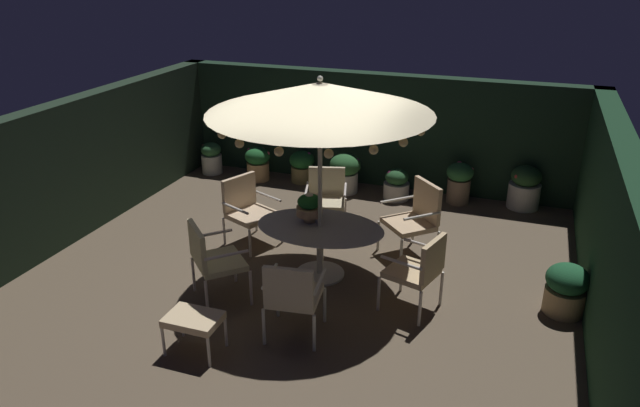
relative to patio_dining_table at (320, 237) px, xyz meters
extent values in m
cube|color=brown|center=(-0.24, -0.13, -0.56)|extent=(7.47, 7.67, 0.02)
cube|color=#192F1F|center=(-0.24, 3.55, 0.45)|extent=(7.47, 0.30, 1.99)
cube|color=#1E2E20|center=(-3.83, -0.13, 0.45)|extent=(0.30, 7.67, 1.99)
cube|color=#173620|center=(3.34, -0.13, 0.45)|extent=(0.30, 7.67, 1.99)
cylinder|color=silver|center=(0.00, 0.00, -0.54)|extent=(0.64, 0.64, 0.03)
cylinder|color=silver|center=(0.00, 0.00, -0.22)|extent=(0.09, 0.09, 0.67)
ellipsoid|color=#A3A5AE|center=(0.00, 0.00, 0.14)|extent=(1.66, 1.15, 0.03)
cylinder|color=beige|center=(0.00, 0.00, 0.59)|extent=(0.06, 0.06, 2.29)
cone|color=beige|center=(0.00, 0.00, 1.79)|extent=(2.70, 2.70, 0.36)
sphere|color=beige|center=(0.00, 0.00, 2.01)|extent=(0.07, 0.07, 0.07)
sphere|color=#F9DB8C|center=(1.19, 0.01, 1.50)|extent=(0.10, 0.10, 0.10)
sphere|color=#F9DB8C|center=(1.09, 0.48, 1.50)|extent=(0.10, 0.10, 0.10)
sphere|color=#F9DB8C|center=(0.85, 0.83, 1.50)|extent=(0.10, 0.10, 0.10)
sphere|color=#F9DB8C|center=(0.47, 1.10, 1.50)|extent=(0.10, 0.10, 0.10)
sphere|color=#F9DB8C|center=(0.02, 1.19, 1.50)|extent=(0.10, 0.10, 0.10)
sphere|color=#F9DB8C|center=(-0.43, 1.11, 1.50)|extent=(0.10, 0.10, 0.10)
sphere|color=#F9DB8C|center=(-0.86, 0.82, 1.50)|extent=(0.10, 0.10, 0.10)
sphere|color=#F9DB8C|center=(-1.11, 0.44, 1.50)|extent=(0.10, 0.10, 0.10)
sphere|color=#F9DB8C|center=(-1.19, 0.05, 1.50)|extent=(0.10, 0.10, 0.10)
sphere|color=#F9DB8C|center=(-1.11, -0.43, 1.50)|extent=(0.10, 0.10, 0.10)
sphere|color=#F9DB8C|center=(-0.84, -0.85, 1.50)|extent=(0.10, 0.10, 0.10)
sphere|color=#F9DB8C|center=(-0.51, -1.08, 1.50)|extent=(0.10, 0.10, 0.10)
sphere|color=#F9DB8C|center=(-0.01, -1.19, 1.50)|extent=(0.10, 0.10, 0.10)
sphere|color=#F9DB8C|center=(0.48, -1.09, 1.50)|extent=(0.10, 0.10, 0.10)
sphere|color=#F9DB8C|center=(0.87, -0.81, 1.50)|extent=(0.10, 0.10, 0.10)
sphere|color=#F9DB8C|center=(1.10, -0.46, 1.50)|extent=(0.10, 0.10, 0.10)
cylinder|color=tan|center=(-0.17, 0.09, 0.20)|extent=(0.15, 0.15, 0.09)
cylinder|color=tan|center=(-0.17, 0.09, 0.30)|extent=(0.33, 0.33, 0.12)
ellipsoid|color=#195A25|center=(-0.17, 0.09, 0.43)|extent=(0.31, 0.31, 0.18)
sphere|color=silver|center=(-0.17, 0.09, 0.50)|extent=(0.11, 0.11, 0.11)
cylinder|color=silver|center=(0.93, -0.56, -0.33)|extent=(0.04, 0.04, 0.44)
cylinder|color=silver|center=(1.08, -0.04, -0.33)|extent=(0.04, 0.04, 0.44)
cylinder|color=silver|center=(1.44, -0.71, -0.33)|extent=(0.04, 0.04, 0.44)
cylinder|color=silver|center=(1.60, -0.19, -0.33)|extent=(0.04, 0.04, 0.44)
cube|color=#DABB8A|center=(1.26, -0.38, -0.07)|extent=(0.66, 0.66, 0.07)
cube|color=#DABB8A|center=(1.51, -0.45, 0.19)|extent=(0.21, 0.51, 0.45)
cylinder|color=silver|center=(1.19, -0.64, 0.17)|extent=(0.50, 0.18, 0.04)
cylinder|color=silver|center=(1.34, -0.12, 0.17)|extent=(0.50, 0.18, 0.04)
cylinder|color=silver|center=(0.96, 0.49, -0.33)|extent=(0.04, 0.04, 0.45)
cylinder|color=silver|center=(0.53, 0.94, -0.33)|extent=(0.04, 0.04, 0.45)
cylinder|color=silver|center=(1.38, 0.88, -0.33)|extent=(0.04, 0.04, 0.45)
cylinder|color=silver|center=(0.95, 1.33, -0.33)|extent=(0.04, 0.04, 0.45)
cube|color=beige|center=(0.96, 0.91, -0.07)|extent=(0.82, 0.82, 0.07)
cube|color=beige|center=(1.15, 1.10, 0.23)|extent=(0.45, 0.47, 0.53)
cylinder|color=silver|center=(1.17, 0.69, 0.18)|extent=(0.42, 0.40, 0.04)
cylinder|color=silver|center=(0.74, 1.13, 0.18)|extent=(0.42, 0.40, 0.04)
cylinder|color=silver|center=(-0.02, 1.09, -0.33)|extent=(0.04, 0.04, 0.43)
cylinder|color=silver|center=(-0.56, 0.93, -0.33)|extent=(0.04, 0.04, 0.43)
cylinder|color=silver|center=(-0.17, 1.60, -0.33)|extent=(0.04, 0.04, 0.43)
cylinder|color=silver|center=(-0.71, 1.45, -0.33)|extent=(0.04, 0.04, 0.43)
cube|color=beige|center=(-0.37, 1.27, -0.08)|extent=(0.68, 0.66, 0.07)
cube|color=beige|center=(-0.44, 1.51, 0.17)|extent=(0.54, 0.21, 0.43)
cylinder|color=silver|center=(-0.09, 1.35, 0.13)|extent=(0.18, 0.50, 0.04)
cylinder|color=silver|center=(-0.64, 1.19, 0.13)|extent=(0.18, 0.50, 0.04)
cylinder|color=silver|center=(-0.83, 0.69, -0.34)|extent=(0.04, 0.04, 0.41)
cylinder|color=silver|center=(-1.07, 0.13, -0.34)|extent=(0.04, 0.04, 0.41)
cylinder|color=silver|center=(-1.35, 0.91, -0.34)|extent=(0.04, 0.04, 0.41)
cylinder|color=silver|center=(-1.59, 0.35, -0.34)|extent=(0.04, 0.04, 0.41)
cube|color=beige|center=(-1.21, 0.52, -0.10)|extent=(0.74, 0.76, 0.07)
cube|color=beige|center=(-1.46, 0.63, 0.18)|extent=(0.28, 0.56, 0.49)
cylinder|color=silver|center=(-1.09, 0.80, 0.10)|extent=(0.51, 0.25, 0.04)
cylinder|color=silver|center=(-1.33, 0.24, 0.10)|extent=(0.51, 0.25, 0.04)
cylinder|color=silver|center=(-0.96, -0.53, -0.32)|extent=(0.04, 0.04, 0.46)
cylinder|color=silver|center=(-0.52, -0.96, -0.32)|extent=(0.04, 0.04, 0.46)
cylinder|color=silver|center=(-1.33, -0.91, -0.32)|extent=(0.04, 0.04, 0.46)
cylinder|color=silver|center=(-0.90, -1.34, -0.32)|extent=(0.04, 0.04, 0.46)
cube|color=beige|center=(-0.93, -0.94, -0.06)|extent=(0.79, 0.79, 0.07)
cube|color=beige|center=(-1.11, -1.12, 0.21)|extent=(0.46, 0.45, 0.47)
cylinder|color=silver|center=(-1.15, -0.72, 0.18)|extent=(0.39, 0.39, 0.04)
cylinder|color=silver|center=(-0.71, -1.15, 0.18)|extent=(0.39, 0.39, 0.04)
cylinder|color=silver|center=(-0.13, -1.07, -0.33)|extent=(0.04, 0.04, 0.44)
cylinder|color=silver|center=(0.42, -1.00, -0.33)|extent=(0.04, 0.04, 0.44)
cylinder|color=silver|center=(-0.05, -1.62, -0.33)|extent=(0.04, 0.04, 0.44)
cylinder|color=silver|center=(0.49, -1.54, -0.33)|extent=(0.04, 0.04, 0.44)
cube|color=beige|center=(0.18, -1.31, -0.07)|extent=(0.61, 0.61, 0.07)
cube|color=beige|center=(0.22, -1.57, 0.18)|extent=(0.53, 0.13, 0.44)
cylinder|color=silver|center=(-0.09, -1.34, 0.14)|extent=(0.11, 0.53, 0.04)
cylinder|color=silver|center=(0.45, -1.27, 0.14)|extent=(0.11, 0.53, 0.04)
cylinder|color=beige|center=(-0.95, -1.79, -0.37)|extent=(0.03, 0.03, 0.35)
cylinder|color=beige|center=(-0.42, -1.78, -0.37)|extent=(0.03, 0.03, 0.35)
cylinder|color=beige|center=(-0.95, -2.15, -0.37)|extent=(0.03, 0.03, 0.35)
cylinder|color=beige|center=(-0.42, -2.15, -0.37)|extent=(0.03, 0.03, 0.35)
cube|color=beige|center=(-0.69, -1.97, -0.16)|extent=(0.57, 0.40, 0.08)
cylinder|color=beige|center=(2.40, 3.23, -0.34)|extent=(0.51, 0.51, 0.42)
ellipsoid|color=#264C26|center=(2.40, 3.23, 0.00)|extent=(0.48, 0.48, 0.34)
sphere|color=#D62A44|center=(2.53, 3.21, 0.05)|extent=(0.07, 0.07, 0.07)
sphere|color=#E01F44|center=(2.34, 3.35, 0.01)|extent=(0.07, 0.07, 0.07)
sphere|color=#C73836|center=(2.26, 3.09, 0.02)|extent=(0.09, 0.09, 0.09)
cylinder|color=silver|center=(-0.58, 2.90, -0.37)|extent=(0.45, 0.45, 0.36)
ellipsoid|color=#2B612F|center=(-0.58, 2.90, -0.04)|extent=(0.55, 0.55, 0.38)
sphere|color=#A33876|center=(-0.38, 2.93, 0.04)|extent=(0.08, 0.08, 0.08)
sphere|color=#C04471|center=(-0.63, 3.03, -0.03)|extent=(0.11, 0.11, 0.11)
sphere|color=#B2378D|center=(-0.64, 2.76, 0.00)|extent=(0.08, 0.08, 0.08)
cylinder|color=tan|center=(-2.28, 2.93, -0.38)|extent=(0.41, 0.41, 0.34)
ellipsoid|color=#1F602B|center=(-2.28, 2.93, -0.09)|extent=(0.46, 0.46, 0.32)
sphere|color=#D95D66|center=(-2.08, 2.97, -0.03)|extent=(0.08, 0.08, 0.08)
sphere|color=#E04C61|center=(-2.20, 3.02, 0.02)|extent=(0.06, 0.06, 0.06)
sphere|color=#D34664|center=(-2.35, 3.08, -0.05)|extent=(0.11, 0.11, 0.11)
sphere|color=#E6517C|center=(-2.44, 2.94, 0.00)|extent=(0.07, 0.07, 0.07)
sphere|color=#D54C68|center=(-2.38, 2.82, -0.08)|extent=(0.08, 0.08, 0.08)
sphere|color=#DB4D68|center=(-2.24, 2.79, -0.04)|extent=(0.10, 0.10, 0.10)
cylinder|color=beige|center=(-3.27, 2.97, -0.37)|extent=(0.38, 0.38, 0.36)
ellipsoid|color=#326C3A|center=(-3.27, 2.97, -0.09)|extent=(0.38, 0.38, 0.26)
sphere|color=#DF5565|center=(-3.13, 2.98, -0.08)|extent=(0.08, 0.08, 0.08)
sphere|color=#EC5E7B|center=(-3.22, 3.11, -0.07)|extent=(0.06, 0.06, 0.06)
sphere|color=#E15B72|center=(-3.32, 3.06, -0.08)|extent=(0.09, 0.09, 0.09)
sphere|color=#E15A6A|center=(-3.42, 2.99, -0.05)|extent=(0.09, 0.09, 0.09)
sphere|color=#DC5F6D|center=(-3.30, 2.85, -0.07)|extent=(0.08, 0.08, 0.08)
sphere|color=#EB467B|center=(-3.21, 2.89, -0.08)|extent=(0.10, 0.10, 0.10)
cylinder|color=#7E6753|center=(1.36, 3.08, -0.34)|extent=(0.38, 0.38, 0.42)
ellipsoid|color=#296332|center=(1.36, 3.08, -0.01)|extent=(0.44, 0.44, 0.31)
sphere|color=#DD4D74|center=(1.54, 3.13, 0.05)|extent=(0.07, 0.07, 0.07)
sphere|color=#DC4876|center=(1.32, 3.20, 0.09)|extent=(0.10, 0.10, 0.10)
sphere|color=#E44679|center=(1.28, 2.98, 0.02)|extent=(0.06, 0.06, 0.06)
cylinder|color=beige|center=(0.34, 2.89, -0.41)|extent=(0.44, 0.44, 0.29)
ellipsoid|color=#28572E|center=(0.34, 2.89, -0.15)|extent=(0.40, 0.40, 0.28)
sphere|color=#B12D70|center=(0.43, 2.89, -0.13)|extent=(0.09, 0.09, 0.09)
sphere|color=#B72F80|center=(0.39, 3.03, -0.15)|extent=(0.11, 0.11, 0.11)
sphere|color=#BA4281|center=(0.27, 2.96, -0.08)|extent=(0.07, 0.07, 0.07)
sphere|color=#AC3372|center=(0.23, 2.85, -0.09)|extent=(0.10, 0.10, 0.10)
sphere|color=#BE3770|center=(0.38, 2.79, -0.13)|extent=(0.08, 0.08, 0.08)
cylinder|color=olive|center=(-1.48, 3.13, -0.41)|extent=(0.41, 0.41, 0.29)
ellipsoid|color=#1D5B27|center=(-1.48, 3.13, -0.14)|extent=(0.46, 0.46, 0.32)
sphere|color=#A43E81|center=(-1.36, 3.15, -0.02)|extent=(0.07, 0.07, 0.07)
sphere|color=#A6458E|center=(-1.45, 3.26, -0.10)|extent=(0.10, 0.10, 0.10)
sphere|color=#A43D88|center=(-1.64, 3.13, -0.13)|extent=(0.07, 0.07, 0.07)
sphere|color=#C0458E|center=(-1.52, 3.00, -0.07)|extent=(0.07, 0.07, 0.07)
cylinder|color=tan|center=(2.98, 0.14, -0.40)|extent=(0.47, 0.47, 0.31)
ellipsoid|color=#1C532E|center=(2.98, 0.14, -0.11)|extent=(0.49, 0.49, 0.35)
sphere|color=#B73C81|center=(3.12, 0.10, -0.09)|extent=(0.09, 0.09, 0.09)
sphere|color=#C12A82|center=(3.00, 0.25, -0.02)|extent=(0.10, 0.10, 0.10)
sphere|color=#A43974|center=(2.85, 0.12, -0.05)|extent=(0.09, 0.09, 0.09)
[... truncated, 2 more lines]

